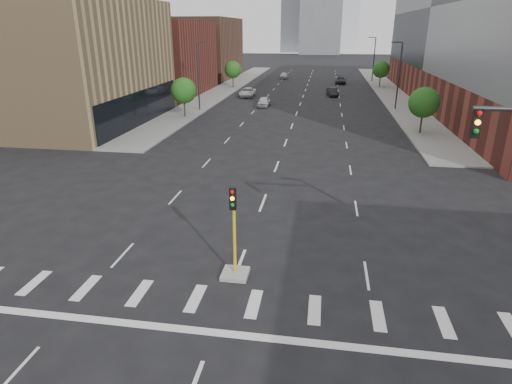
% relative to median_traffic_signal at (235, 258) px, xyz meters
% --- Properties ---
extents(sidewalk_left_far, '(5.00, 92.00, 0.15)m').
position_rel_median_traffic_signal_xyz_m(sidewalk_left_far, '(-15.00, 65.03, -0.90)').
color(sidewalk_left_far, gray).
rests_on(sidewalk_left_far, ground).
extents(sidewalk_right_far, '(5.00, 92.00, 0.15)m').
position_rel_median_traffic_signal_xyz_m(sidewalk_right_far, '(15.00, 65.03, -0.90)').
color(sidewalk_right_far, gray).
rests_on(sidewalk_right_far, ground).
extents(building_left_mid, '(20.00, 24.00, 14.00)m').
position_rel_median_traffic_signal_xyz_m(building_left_mid, '(-27.50, 31.03, 6.03)').
color(building_left_mid, tan).
rests_on(building_left_mid, ground).
extents(building_left_far_a, '(20.00, 22.00, 12.00)m').
position_rel_median_traffic_signal_xyz_m(building_left_far_a, '(-27.50, 57.03, 5.03)').
color(building_left_far_a, brown).
rests_on(building_left_far_a, ground).
extents(building_left_far_b, '(20.00, 24.00, 13.00)m').
position_rel_median_traffic_signal_xyz_m(building_left_far_b, '(-27.50, 83.03, 5.53)').
color(building_left_far_b, brown).
rests_on(building_left_far_b, ground).
extents(tower_mid, '(18.00, 18.00, 44.00)m').
position_rel_median_traffic_signal_xyz_m(tower_mid, '(0.00, 191.03, 21.03)').
color(tower_mid, slate).
rests_on(tower_mid, ground).
extents(median_traffic_signal, '(1.20, 1.20, 4.40)m').
position_rel_median_traffic_signal_xyz_m(median_traffic_signal, '(0.00, 0.00, 0.00)').
color(median_traffic_signal, '#999993').
rests_on(median_traffic_signal, ground).
extents(streetlight_right_a, '(1.60, 0.22, 9.07)m').
position_rel_median_traffic_signal_xyz_m(streetlight_right_a, '(13.41, 46.03, 4.04)').
color(streetlight_right_a, '#2D2D30').
rests_on(streetlight_right_a, ground).
extents(streetlight_right_b, '(1.60, 0.22, 9.07)m').
position_rel_median_traffic_signal_xyz_m(streetlight_right_b, '(13.41, 81.03, 4.04)').
color(streetlight_right_b, '#2D2D30').
rests_on(streetlight_right_b, ground).
extents(streetlight_left, '(1.60, 0.22, 9.07)m').
position_rel_median_traffic_signal_xyz_m(streetlight_left, '(-13.41, 41.03, 4.04)').
color(streetlight_left, '#2D2D30').
rests_on(streetlight_left, ground).
extents(tree_left_near, '(3.20, 3.20, 4.85)m').
position_rel_median_traffic_signal_xyz_m(tree_left_near, '(-14.00, 36.03, 2.42)').
color(tree_left_near, '#382619').
rests_on(tree_left_near, ground).
extents(tree_left_far, '(3.20, 3.20, 4.85)m').
position_rel_median_traffic_signal_xyz_m(tree_left_far, '(-14.00, 66.03, 2.42)').
color(tree_left_far, '#382619').
rests_on(tree_left_far, ground).
extents(tree_right_near, '(3.20, 3.20, 4.85)m').
position_rel_median_traffic_signal_xyz_m(tree_right_near, '(14.00, 31.03, 2.42)').
color(tree_right_near, '#382619').
rests_on(tree_right_near, ground).
extents(tree_right_far, '(3.20, 3.20, 4.85)m').
position_rel_median_traffic_signal_xyz_m(tree_right_far, '(14.00, 71.03, 2.42)').
color(tree_right_far, '#382619').
rests_on(tree_right_far, ground).
extents(car_near_left, '(1.67, 4.09, 1.39)m').
position_rel_median_traffic_signal_xyz_m(car_near_left, '(-5.16, 45.78, -0.28)').
color(car_near_left, silver).
rests_on(car_near_left, ground).
extents(car_mid_right, '(2.11, 4.40, 1.39)m').
position_rel_median_traffic_signal_xyz_m(car_mid_right, '(4.86, 57.98, -0.28)').
color(car_mid_right, black).
rests_on(car_mid_right, ground).
extents(car_far_left, '(2.50, 5.21, 1.43)m').
position_rel_median_traffic_signal_xyz_m(car_far_left, '(-9.23, 55.18, -0.26)').
color(car_far_left, silver).
rests_on(car_far_left, ground).
extents(car_deep_right, '(2.34, 5.24, 1.49)m').
position_rel_median_traffic_signal_xyz_m(car_deep_right, '(6.68, 75.84, -0.23)').
color(car_deep_right, black).
rests_on(car_deep_right, ground).
extents(car_distant, '(1.80, 4.17, 1.40)m').
position_rel_median_traffic_signal_xyz_m(car_distant, '(-5.87, 83.75, -0.27)').
color(car_distant, silver).
rests_on(car_distant, ground).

